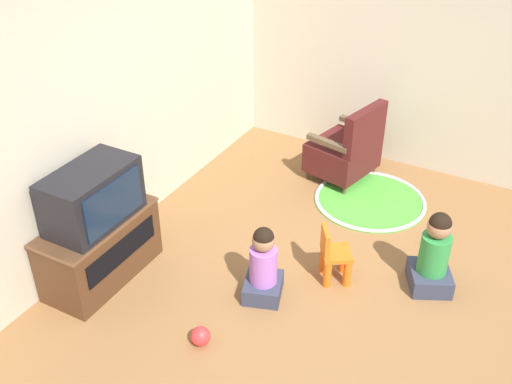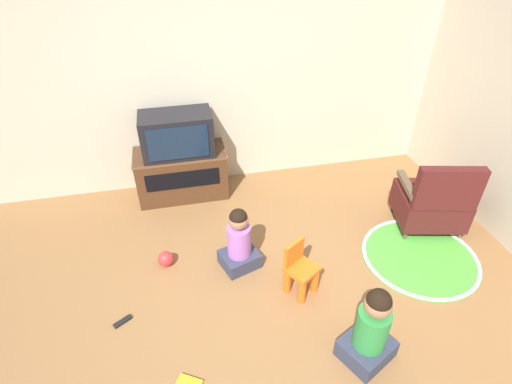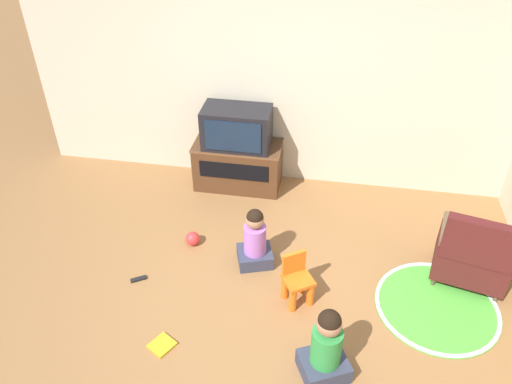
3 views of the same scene
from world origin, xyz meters
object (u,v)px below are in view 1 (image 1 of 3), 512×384
(tv_cabinet, at_px, (100,247))
(child_watching_left, at_px, (434,256))
(yellow_kid_chair, at_px, (334,258))
(toy_ball, at_px, (201,336))
(black_armchair, at_px, (346,150))
(television, at_px, (92,196))
(child_watching_center, at_px, (263,267))

(tv_cabinet, bearing_deg, child_watching_left, -64.10)
(tv_cabinet, distance_m, yellow_kid_chair, 1.89)
(tv_cabinet, xyz_separation_m, toy_ball, (-0.25, -1.12, -0.22))
(black_armchair, distance_m, child_watching_left, 1.76)
(tv_cabinet, relative_size, black_armchair, 1.19)
(tv_cabinet, height_order, yellow_kid_chair, tv_cabinet)
(tv_cabinet, distance_m, television, 0.49)
(black_armchair, height_order, child_watching_center, black_armchair)
(television, relative_size, yellow_kid_chair, 1.52)
(child_watching_left, relative_size, toy_ball, 4.84)
(yellow_kid_chair, bearing_deg, child_watching_left, -100.46)
(tv_cabinet, bearing_deg, child_watching_center, -71.58)
(yellow_kid_chair, distance_m, toy_ball, 1.26)
(black_armchair, distance_m, toy_ball, 2.69)
(toy_ball, bearing_deg, television, 77.08)
(television, distance_m, yellow_kid_chair, 1.95)
(television, bearing_deg, yellow_kid_chair, -62.26)
(television, relative_size, child_watching_center, 1.16)
(television, distance_m, black_armchair, 2.72)
(black_armchair, bearing_deg, television, -12.15)
(black_armchair, bearing_deg, child_watching_center, 16.10)
(tv_cabinet, xyz_separation_m, black_armchair, (2.42, -1.16, 0.04))
(yellow_kid_chair, height_order, toy_ball, yellow_kid_chair)
(television, bearing_deg, child_watching_left, -63.94)
(tv_cabinet, height_order, black_armchair, black_armchair)
(black_armchair, relative_size, child_watching_left, 1.20)
(black_armchair, relative_size, yellow_kid_chair, 1.71)
(black_armchair, xyz_separation_m, child_watching_left, (-1.26, -1.23, -0.03))
(tv_cabinet, distance_m, child_watching_left, 2.66)
(black_armchair, xyz_separation_m, yellow_kid_chair, (-1.55, -0.51, -0.12))
(yellow_kid_chair, bearing_deg, tv_cabinet, 85.04)
(black_armchair, relative_size, toy_ball, 5.82)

